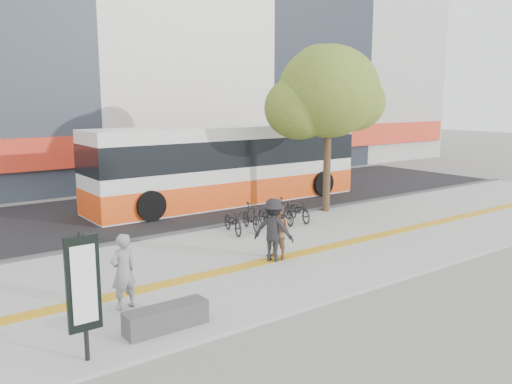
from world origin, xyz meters
TOP-DOWN VIEW (x-y plane):
  - ground at (0.00, 0.00)m, footprint 120.00×120.00m
  - sidewalk at (0.00, 1.50)m, footprint 40.00×7.00m
  - tactile_strip at (0.00, 1.00)m, footprint 40.00×0.45m
  - street at (0.00, 9.00)m, footprint 40.00×8.00m
  - curb at (0.00, 5.00)m, footprint 40.00×0.25m
  - bench at (-2.60, -1.20)m, footprint 1.60×0.45m
  - signboard at (-4.20, -1.51)m, footprint 0.55×0.10m
  - street_tree at (7.18, 4.82)m, footprint 4.40×3.80m
  - bus at (5.26, 8.50)m, footprint 11.92×2.83m
  - bicycle_row at (3.83, 4.00)m, footprint 3.71×1.60m
  - seated_woman at (-2.84, 0.20)m, footprint 0.64×0.49m
  - pedestrian_tan at (1.82, 0.97)m, footprint 0.71×0.83m
  - pedestrian_dark at (1.64, 0.94)m, footprint 1.13×1.25m

SIDE VIEW (x-z plane):
  - ground at x=0.00m, z-range 0.00..0.00m
  - street at x=0.00m, z-range 0.00..0.06m
  - sidewalk at x=0.00m, z-range 0.00..0.08m
  - curb at x=0.00m, z-range 0.00..0.14m
  - tactile_strip at x=0.00m, z-range 0.08..0.09m
  - bench at x=-2.60m, z-range 0.08..0.53m
  - bicycle_row at x=3.83m, z-range 0.05..0.94m
  - pedestrian_tan at x=1.82m, z-range 0.08..1.59m
  - seated_woman at x=-2.84m, z-range 0.08..1.66m
  - pedestrian_dark at x=1.64m, z-range 0.08..1.76m
  - signboard at x=-4.20m, z-range 0.27..2.47m
  - bus at x=5.26m, z-range -0.03..3.14m
  - street_tree at x=7.18m, z-range 1.36..7.67m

